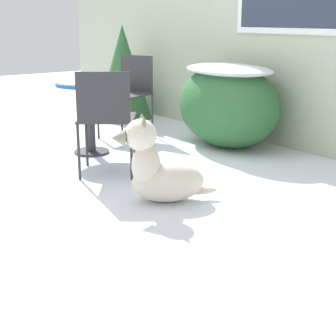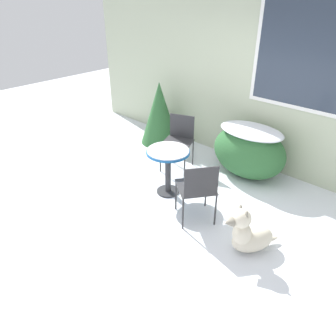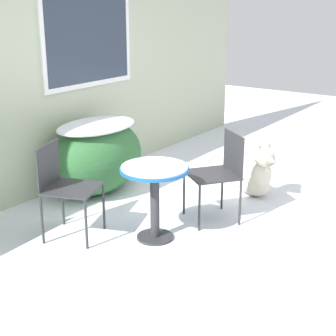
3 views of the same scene
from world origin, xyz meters
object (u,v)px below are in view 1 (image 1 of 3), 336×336
Objects in this scene: dog at (159,171)px; patio_chair_far_side at (106,115)px; patio_chair_near_table at (129,90)px; patio_table at (89,98)px.

patio_chair_far_side is at bearing -154.49° from dog.
dog is (2.00, -1.02, -0.29)m from patio_chair_near_table.
dog is at bearing -48.00° from patio_chair_near_table.
patio_table is 0.80× the size of patio_chair_near_table.
dog is at bearing 124.02° from patio_chair_far_side.
patio_chair_far_side reaches higher than patio_table.
patio_table is 0.80× the size of patio_chair_far_side.
patio_chair_near_table is at bearing 120.44° from patio_table.
patio_chair_far_side is (0.75, -0.25, -0.03)m from patio_table.
patio_chair_near_table is 1.23× the size of dog.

